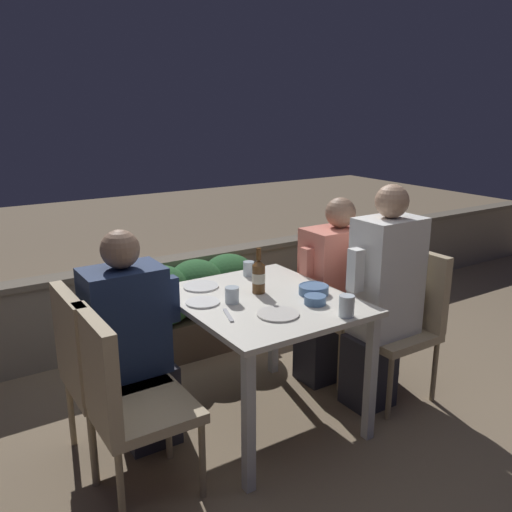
{
  "coord_description": "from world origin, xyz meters",
  "views": [
    {
      "loc": [
        -1.53,
        -2.29,
        1.76
      ],
      "look_at": [
        0.0,
        0.08,
        0.96
      ],
      "focal_mm": 38.0,
      "sensor_mm": 36.0,
      "label": 1
    }
  ],
  "objects_px": {
    "chair_right_near": "(404,312)",
    "potted_plant": "(333,278)",
    "person_coral_top": "(333,291)",
    "chair_left_far": "(93,362)",
    "person_white_polo": "(382,297)",
    "chair_right_far": "(356,293)",
    "chair_left_near": "(120,392)",
    "person_navy_jumper": "(133,342)",
    "beer_bottle": "(259,276)"
  },
  "relations": [
    {
      "from": "chair_right_near",
      "to": "potted_plant",
      "type": "height_order",
      "value": "chair_right_near"
    },
    {
      "from": "person_coral_top",
      "to": "chair_right_near",
      "type": "bearing_deg",
      "value": -61.34
    },
    {
      "from": "chair_left_far",
      "to": "person_coral_top",
      "type": "bearing_deg",
      "value": 1.58
    },
    {
      "from": "person_white_polo",
      "to": "chair_right_far",
      "type": "relative_size",
      "value": 1.46
    },
    {
      "from": "chair_left_near",
      "to": "person_coral_top",
      "type": "height_order",
      "value": "person_coral_top"
    },
    {
      "from": "chair_left_near",
      "to": "chair_left_far",
      "type": "xyz_separation_m",
      "value": [
        -0.01,
        0.35,
        0.0
      ]
    },
    {
      "from": "person_navy_jumper",
      "to": "person_white_polo",
      "type": "xyz_separation_m",
      "value": [
        1.38,
        -0.36,
        0.08
      ]
    },
    {
      "from": "chair_right_near",
      "to": "potted_plant",
      "type": "xyz_separation_m",
      "value": [
        0.24,
        0.94,
        -0.09
      ]
    },
    {
      "from": "person_navy_jumper",
      "to": "chair_right_near",
      "type": "xyz_separation_m",
      "value": [
        1.59,
        -0.36,
        -0.06
      ]
    },
    {
      "from": "chair_left_near",
      "to": "chair_right_far",
      "type": "xyz_separation_m",
      "value": [
        1.76,
        0.39,
        0.0
      ]
    },
    {
      "from": "chair_left_near",
      "to": "person_navy_jumper",
      "type": "height_order",
      "value": "person_navy_jumper"
    },
    {
      "from": "chair_left_near",
      "to": "beer_bottle",
      "type": "bearing_deg",
      "value": 16.89
    },
    {
      "from": "chair_left_far",
      "to": "chair_right_near",
      "type": "distance_m",
      "value": 1.83
    },
    {
      "from": "person_coral_top",
      "to": "beer_bottle",
      "type": "distance_m",
      "value": 0.71
    },
    {
      "from": "beer_bottle",
      "to": "potted_plant",
      "type": "height_order",
      "value": "beer_bottle"
    },
    {
      "from": "person_navy_jumper",
      "to": "person_white_polo",
      "type": "height_order",
      "value": "person_white_polo"
    },
    {
      "from": "chair_right_near",
      "to": "chair_right_far",
      "type": "height_order",
      "value": "same"
    },
    {
      "from": "chair_left_near",
      "to": "person_white_polo",
      "type": "height_order",
      "value": "person_white_polo"
    },
    {
      "from": "person_white_polo",
      "to": "beer_bottle",
      "type": "distance_m",
      "value": 0.75
    },
    {
      "from": "person_navy_jumper",
      "to": "potted_plant",
      "type": "bearing_deg",
      "value": 17.55
    },
    {
      "from": "person_navy_jumper",
      "to": "chair_right_near",
      "type": "bearing_deg",
      "value": -12.81
    },
    {
      "from": "chair_right_near",
      "to": "potted_plant",
      "type": "bearing_deg",
      "value": 75.57
    },
    {
      "from": "chair_right_near",
      "to": "person_white_polo",
      "type": "relative_size",
      "value": 0.69
    },
    {
      "from": "chair_right_near",
      "to": "person_coral_top",
      "type": "xyz_separation_m",
      "value": [
        -0.22,
        0.4,
        0.06
      ]
    },
    {
      "from": "person_navy_jumper",
      "to": "chair_right_far",
      "type": "distance_m",
      "value": 1.57
    },
    {
      "from": "chair_left_near",
      "to": "person_coral_top",
      "type": "relative_size",
      "value": 0.76
    },
    {
      "from": "chair_left_far",
      "to": "person_navy_jumper",
      "type": "xyz_separation_m",
      "value": [
        0.21,
        0.0,
        0.06
      ]
    },
    {
      "from": "person_white_polo",
      "to": "chair_right_far",
      "type": "height_order",
      "value": "person_white_polo"
    },
    {
      "from": "person_navy_jumper",
      "to": "potted_plant",
      "type": "xyz_separation_m",
      "value": [
        1.83,
        0.58,
        -0.14
      ]
    },
    {
      "from": "person_white_polo",
      "to": "beer_bottle",
      "type": "xyz_separation_m",
      "value": [
        -0.67,
        0.29,
        0.17
      ]
    },
    {
      "from": "chair_left_near",
      "to": "person_white_polo",
      "type": "distance_m",
      "value": 1.58
    },
    {
      "from": "person_navy_jumper",
      "to": "chair_right_near",
      "type": "height_order",
      "value": "person_navy_jumper"
    },
    {
      "from": "person_white_polo",
      "to": "potted_plant",
      "type": "xyz_separation_m",
      "value": [
        0.44,
        0.94,
        -0.22
      ]
    },
    {
      "from": "chair_right_near",
      "to": "chair_left_near",
      "type": "bearing_deg",
      "value": 179.62
    },
    {
      "from": "person_navy_jumper",
      "to": "chair_right_far",
      "type": "xyz_separation_m",
      "value": [
        1.57,
        0.04,
        -0.06
      ]
    },
    {
      "from": "person_coral_top",
      "to": "potted_plant",
      "type": "distance_m",
      "value": 0.72
    },
    {
      "from": "person_white_polo",
      "to": "chair_left_far",
      "type": "bearing_deg",
      "value": 167.23
    },
    {
      "from": "person_navy_jumper",
      "to": "beer_bottle",
      "type": "bearing_deg",
      "value": -5.91
    },
    {
      "from": "person_white_polo",
      "to": "beer_bottle",
      "type": "height_order",
      "value": "person_white_polo"
    },
    {
      "from": "chair_left_near",
      "to": "beer_bottle",
      "type": "distance_m",
      "value": 0.99
    },
    {
      "from": "person_coral_top",
      "to": "beer_bottle",
      "type": "xyz_separation_m",
      "value": [
        -0.65,
        -0.12,
        0.25
      ]
    },
    {
      "from": "chair_right_far",
      "to": "beer_bottle",
      "type": "distance_m",
      "value": 0.92
    },
    {
      "from": "chair_right_far",
      "to": "person_coral_top",
      "type": "height_order",
      "value": "person_coral_top"
    },
    {
      "from": "chair_left_near",
      "to": "chair_right_far",
      "type": "bearing_deg",
      "value": 12.53
    },
    {
      "from": "chair_right_near",
      "to": "beer_bottle",
      "type": "height_order",
      "value": "beer_bottle"
    },
    {
      "from": "chair_left_far",
      "to": "chair_right_near",
      "type": "bearing_deg",
      "value": -11.37
    },
    {
      "from": "potted_plant",
      "to": "chair_left_far",
      "type": "bearing_deg",
      "value": -164.14
    },
    {
      "from": "chair_left_near",
      "to": "chair_right_near",
      "type": "distance_m",
      "value": 1.78
    },
    {
      "from": "chair_left_near",
      "to": "person_coral_top",
      "type": "bearing_deg",
      "value": 14.12
    },
    {
      "from": "beer_bottle",
      "to": "person_navy_jumper",
      "type": "bearing_deg",
      "value": 174.09
    }
  ]
}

